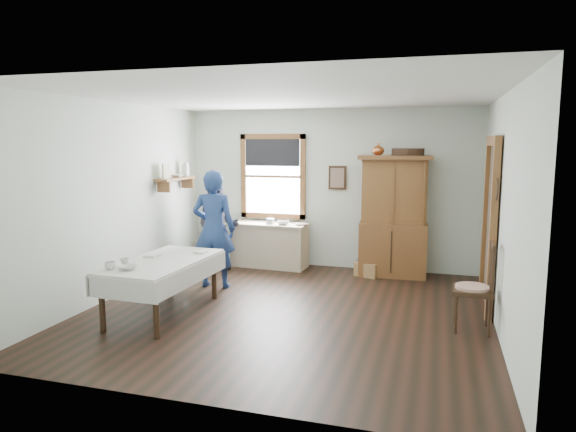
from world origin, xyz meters
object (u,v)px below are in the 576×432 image
(china_hutch, at_px, (393,216))
(figure_dark, at_px, (218,230))
(pail, at_px, (365,266))
(wicker_basket, at_px, (368,269))
(work_counter, at_px, (269,245))
(dining_table, at_px, (163,287))
(woman_blue, at_px, (214,233))
(spindle_chair, at_px, (473,286))

(china_hutch, height_order, figure_dark, china_hutch)
(pail, relative_size, wicker_basket, 0.78)
(work_counter, relative_size, china_hutch, 0.69)
(dining_table, bearing_deg, woman_blue, 85.84)
(china_hutch, xyz_separation_m, figure_dark, (-2.85, -0.46, -0.28))
(spindle_chair, xyz_separation_m, figure_dark, (-3.95, 1.78, 0.17))
(work_counter, relative_size, wicker_basket, 3.55)
(china_hutch, relative_size, pail, 6.63)
(spindle_chair, distance_m, pail, 2.64)
(wicker_basket, height_order, woman_blue, woman_blue)
(work_counter, distance_m, spindle_chair, 3.91)
(woman_blue, bearing_deg, wicker_basket, -157.80)
(pail, distance_m, figure_dark, 2.50)
(china_hutch, xyz_separation_m, pail, (-0.43, -0.11, -0.82))
(china_hutch, xyz_separation_m, wicker_basket, (-0.37, -0.15, -0.86))
(dining_table, relative_size, woman_blue, 1.07)
(china_hutch, distance_m, wicker_basket, 0.95)
(pail, bearing_deg, work_counter, 175.70)
(dining_table, bearing_deg, wicker_basket, 49.45)
(work_counter, bearing_deg, pail, -1.14)
(figure_dark, bearing_deg, woman_blue, -83.31)
(dining_table, bearing_deg, spindle_chair, 7.70)
(pail, height_order, woman_blue, woman_blue)
(dining_table, distance_m, wicker_basket, 3.41)
(pail, xyz_separation_m, woman_blue, (-2.06, -1.30, 0.66))
(pail, relative_size, woman_blue, 0.18)
(dining_table, xyz_separation_m, spindle_chair, (3.68, 0.50, 0.17))
(work_counter, height_order, woman_blue, woman_blue)
(china_hutch, relative_size, woman_blue, 1.20)
(china_hutch, distance_m, dining_table, 3.81)
(spindle_chair, bearing_deg, work_counter, 146.92)
(pail, xyz_separation_m, wicker_basket, (0.06, -0.03, -0.04))
(china_hutch, height_order, dining_table, china_hutch)
(work_counter, relative_size, spindle_chair, 1.29)
(work_counter, bearing_deg, wicker_basket, -2.13)
(work_counter, distance_m, woman_blue, 1.54)
(woman_blue, bearing_deg, dining_table, 77.22)
(spindle_chair, bearing_deg, woman_blue, 169.06)
(spindle_chair, bearing_deg, figure_dark, 157.77)
(work_counter, relative_size, figure_dark, 0.97)
(dining_table, xyz_separation_m, wicker_basket, (2.21, 2.59, -0.23))
(woman_blue, bearing_deg, figure_dark, -77.89)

